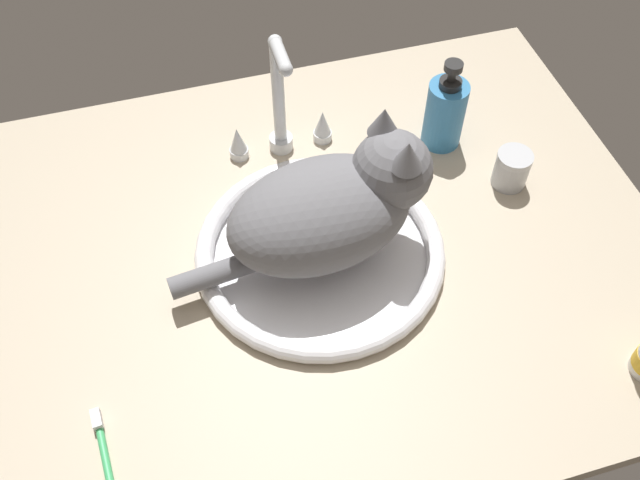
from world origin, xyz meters
The scene contains 7 objects.
countertop centered at (0.00, 0.00, 1.50)cm, with size 104.46×83.88×3.00cm, color #B7A88E.
sink_basin centered at (-1.07, -1.28, 4.25)cm, with size 37.46×37.46×2.82cm.
faucet centered at (-1.07, 22.04, 11.49)cm, with size 17.80×9.48×22.86cm.
cat centered at (1.34, -0.97, 13.75)cm, with size 39.67×20.90×20.02cm.
soap_pump_bottle centered at (25.54, 16.64, 9.42)cm, with size 6.61×6.61×16.52cm.
metal_jar centered at (32.61, 4.58, 6.20)cm, with size 5.70×5.70×6.37cm.
toothbrush centered at (-35.17, -25.10, 3.63)cm, with size 2.48×16.13×1.70cm.
Camera 1 is at (-18.26, -61.16, 89.35)cm, focal length 39.57 mm.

